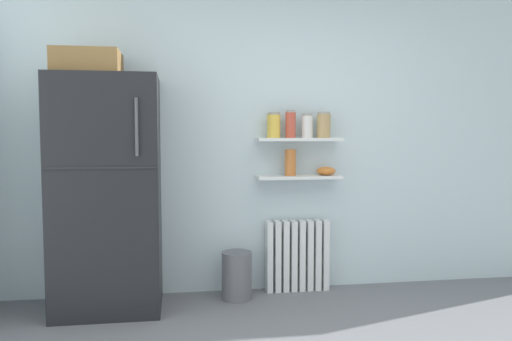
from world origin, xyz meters
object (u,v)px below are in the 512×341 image
(storage_jar_3, at_px, (324,125))
(trash_bin, at_px, (237,275))
(refrigerator, at_px, (107,189))
(storage_jar_1, at_px, (291,124))
(radiator, at_px, (297,255))
(storage_jar_0, at_px, (274,125))
(storage_jar_2, at_px, (307,126))
(shelf_bowl, at_px, (326,171))
(vase, at_px, (290,163))

(storage_jar_3, distance_m, trash_bin, 1.43)
(refrigerator, bearing_deg, storage_jar_1, 7.88)
(storage_jar_3, bearing_deg, radiator, 171.94)
(refrigerator, bearing_deg, storage_jar_0, 8.72)
(refrigerator, xyz_separation_m, radiator, (1.52, 0.23, -0.62))
(radiator, xyz_separation_m, storage_jar_3, (0.21, -0.03, 1.10))
(storage_jar_1, bearing_deg, trash_bin, -165.39)
(storage_jar_0, xyz_separation_m, storage_jar_1, (0.14, -0.00, 0.01))
(storage_jar_2, xyz_separation_m, storage_jar_3, (0.14, 0.00, 0.01))
(refrigerator, xyz_separation_m, shelf_bowl, (1.76, 0.20, 0.10))
(radiator, xyz_separation_m, storage_jar_2, (0.07, -0.03, 1.10))
(refrigerator, distance_m, storage_jar_3, 1.81)
(radiator, distance_m, storage_jar_0, 1.12)
(vase, xyz_separation_m, trash_bin, (-0.46, -0.12, -0.90))
(radiator, bearing_deg, storage_jar_1, -156.99)
(storage_jar_1, distance_m, storage_jar_2, 0.14)
(storage_jar_1, bearing_deg, radiator, 23.01)
(storage_jar_0, distance_m, trash_bin, 1.25)
(storage_jar_3, distance_m, vase, 0.42)
(radiator, bearing_deg, trash_bin, -164.23)
(storage_jar_3, bearing_deg, vase, 180.00)
(storage_jar_3, bearing_deg, shelf_bowl, 0.00)
(storage_jar_0, bearing_deg, storage_jar_2, -0.00)
(refrigerator, relative_size, vase, 8.85)
(vase, bearing_deg, storage_jar_3, 0.00)
(storage_jar_1, height_order, trash_bin, storage_jar_1)
(radiator, bearing_deg, storage_jar_2, -23.01)
(radiator, relative_size, trash_bin, 1.56)
(vase, bearing_deg, refrigerator, -172.12)
(storage_jar_2, xyz_separation_m, trash_bin, (-0.61, -0.12, -1.20))
(shelf_bowl, relative_size, trash_bin, 0.42)
(storage_jar_2, relative_size, shelf_bowl, 1.25)
(storage_jar_2, height_order, vase, storage_jar_2)
(radiator, xyz_separation_m, trash_bin, (-0.53, -0.15, -0.11))
(refrigerator, relative_size, storage_jar_1, 8.46)
(refrigerator, distance_m, storage_jar_2, 1.68)
(vase, relative_size, trash_bin, 0.57)
(refrigerator, relative_size, trash_bin, 5.05)
(refrigerator, relative_size, storage_jar_2, 9.60)
(storage_jar_3, bearing_deg, storage_jar_2, 180.00)
(storage_jar_0, bearing_deg, vase, -0.00)
(refrigerator, distance_m, storage_jar_0, 1.41)
(refrigerator, xyz_separation_m, storage_jar_1, (1.45, 0.20, 0.49))
(storage_jar_0, distance_m, vase, 0.34)
(storage_jar_2, bearing_deg, storage_jar_3, 0.00)
(radiator, height_order, trash_bin, radiator)
(storage_jar_3, xyz_separation_m, shelf_bowl, (0.02, 0.00, -0.38))
(storage_jar_1, bearing_deg, refrigerator, -172.12)
(storage_jar_1, height_order, storage_jar_2, storage_jar_1)
(storage_jar_3, height_order, vase, storage_jar_3)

